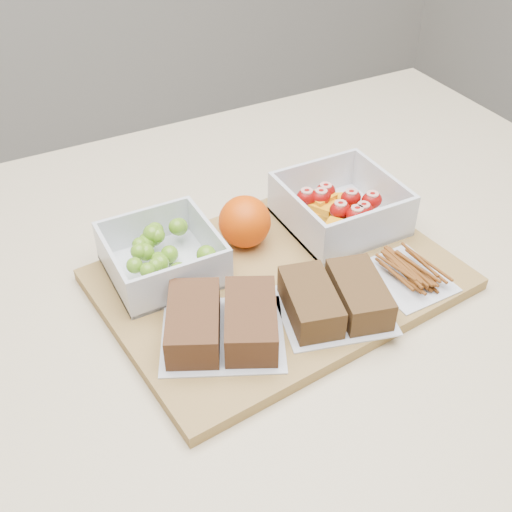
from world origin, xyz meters
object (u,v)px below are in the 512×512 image
object	(u,v)px
pretzel_bag	(407,271)
sandwich_bag_left	(222,322)
grape_container	(164,254)
cutting_board	(279,279)
sandwich_bag_center	(335,299)
fruit_container	(340,208)
orange	(245,222)

from	to	relation	value
pretzel_bag	sandwich_bag_left	bearing A→B (deg)	176.06
pretzel_bag	grape_container	bearing A→B (deg)	148.94
cutting_board	sandwich_bag_center	world-z (taller)	sandwich_bag_center
fruit_container	orange	size ratio (longest dim) A/B	2.12
grape_container	sandwich_bag_center	size ratio (longest dim) A/B	0.87
sandwich_bag_left	pretzel_bag	xyz separation A→B (m)	(0.24, -0.02, -0.01)
grape_container	fruit_container	distance (m)	0.25
orange	sandwich_bag_left	xyz separation A→B (m)	(-0.10, -0.14, -0.01)
grape_container	pretzel_bag	distance (m)	0.30
sandwich_bag_left	grape_container	bearing A→B (deg)	95.97
cutting_board	pretzel_bag	bearing A→B (deg)	-36.06
cutting_board	pretzel_bag	distance (m)	0.16
fruit_container	sandwich_bag_left	size ratio (longest dim) A/B	0.84
orange	pretzel_bag	size ratio (longest dim) A/B	0.63
orange	sandwich_bag_left	distance (m)	0.17
fruit_container	orange	world-z (taller)	orange
cutting_board	grape_container	size ratio (longest dim) A/B	3.23
grape_container	fruit_container	bearing A→B (deg)	-3.95
cutting_board	fruit_container	xyz separation A→B (m)	(0.13, 0.06, 0.03)
fruit_container	sandwich_bag_center	world-z (taller)	fruit_container
cutting_board	sandwich_bag_left	xyz separation A→B (m)	(-0.11, -0.06, 0.03)
cutting_board	grape_container	xyz separation A→B (m)	(-0.12, 0.08, 0.03)
grape_container	sandwich_bag_center	distance (m)	0.22
grape_container	cutting_board	bearing A→B (deg)	-31.99
fruit_container	pretzel_bag	xyz separation A→B (m)	(0.01, -0.14, -0.01)
sandwich_bag_center	pretzel_bag	world-z (taller)	sandwich_bag_center
cutting_board	pretzel_bag	xyz separation A→B (m)	(0.14, -0.08, 0.02)
orange	pretzel_bag	bearing A→B (deg)	-47.54
sandwich_bag_center	pretzel_bag	size ratio (longest dim) A/B	1.39
fruit_container	sandwich_bag_left	distance (m)	0.26
grape_container	sandwich_bag_center	world-z (taller)	grape_container
fruit_container	sandwich_bag_left	xyz separation A→B (m)	(-0.23, -0.12, -0.00)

